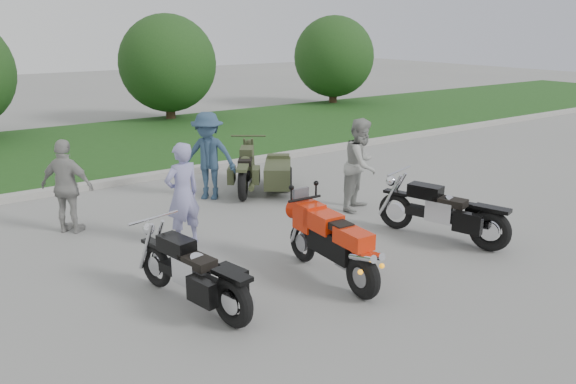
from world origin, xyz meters
TOP-DOWN VIEW (x-y plane):
  - ground at (0.00, 0.00)m, footprint 80.00×80.00m
  - curb at (0.00, 6.00)m, footprint 60.00×0.30m
  - grass_strip at (0.00, 10.15)m, footprint 60.00×8.00m
  - tree_mid_right at (4.00, 13.50)m, footprint 3.60×3.60m
  - tree_far_right at (12.00, 13.50)m, footprint 3.60×3.60m
  - sportbike_red at (0.28, -0.82)m, footprint 0.40×2.12m
  - cruiser_left at (-1.72, -0.46)m, footprint 0.70×2.27m
  - cruiser_right at (2.87, -0.73)m, footprint 0.91×2.34m
  - cruiser_sidecar at (1.93, 3.59)m, footprint 1.90×2.19m
  - person_stripe at (-0.90, 1.69)m, footprint 0.69×0.50m
  - person_grey at (2.84, 1.43)m, footprint 1.11×1.03m
  - person_denim at (0.66, 3.80)m, footprint 1.35×1.33m
  - person_back at (-2.32, 3.40)m, footprint 0.98×1.01m

SIDE VIEW (x-z plane):
  - ground at x=0.00m, z-range 0.00..0.00m
  - grass_strip at x=0.00m, z-range 0.00..0.14m
  - curb at x=0.00m, z-range 0.00..0.15m
  - cruiser_sidecar at x=1.93m, z-range -0.03..0.88m
  - cruiser_left at x=-1.72m, z-range 0.01..0.89m
  - cruiser_right at x=2.87m, z-range 0.01..0.94m
  - sportbike_red at x=0.28m, z-range 0.09..1.09m
  - person_back at x=-2.32m, z-range 0.00..1.69m
  - person_stripe at x=-0.90m, z-range 0.00..1.76m
  - person_grey at x=2.84m, z-range 0.00..1.84m
  - person_denim at x=0.66m, z-range 0.00..1.86m
  - tree_mid_right at x=4.00m, z-range 0.19..4.19m
  - tree_far_right at x=12.00m, z-range 0.19..4.19m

